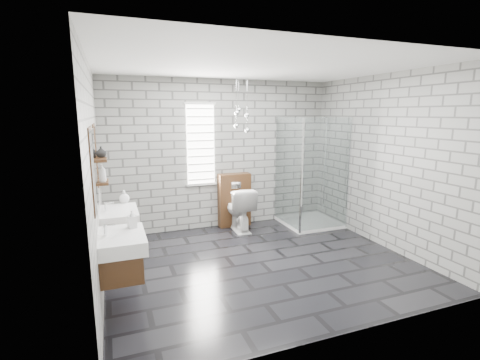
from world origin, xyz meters
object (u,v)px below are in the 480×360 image
vanity_left (118,243)px  toilet (239,208)px  vanity_right (116,217)px  shower_enclosure (309,200)px  cistern_panel (234,200)px

vanity_left → toilet: 2.95m
vanity_left → vanity_right: (0.00, 0.99, 0.00)m
vanity_right → shower_enclosure: (3.41, 0.77, -0.25)m
vanity_right → toilet: bearing=26.1°
vanity_left → cistern_panel: vanity_left is taller
toilet → vanity_right: bearing=28.1°
cistern_panel → shower_enclosure: 1.39m
cistern_panel → vanity_left: bearing=-132.9°
cistern_panel → shower_enclosure: size_ratio=0.49×
vanity_right → shower_enclosure: 3.50m
vanity_right → cistern_panel: size_ratio=1.57×
cistern_panel → vanity_right: bearing=-148.7°
vanity_left → vanity_right: size_ratio=1.00×
vanity_left → vanity_right: 0.99m
vanity_right → cistern_panel: 2.49m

